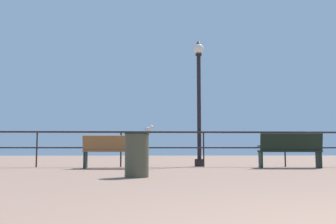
{
  "coord_description": "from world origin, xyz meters",
  "views": [
    {
      "loc": [
        -1.5,
        -1.6,
        0.51
      ],
      "look_at": [
        -1.07,
        9.29,
        1.56
      ],
      "focal_mm": 41.59,
      "sensor_mm": 36.0,
      "label": 1
    }
  ],
  "objects_px": {
    "bench_near_left": "(114,149)",
    "seagull_on_rail": "(149,129)",
    "bench_near_right": "(290,149)",
    "trash_bin": "(137,154)",
    "lamppost_center": "(199,96)"
  },
  "relations": [
    {
      "from": "bench_near_left",
      "to": "seagull_on_rail",
      "type": "height_order",
      "value": "seagull_on_rail"
    },
    {
      "from": "bench_near_right",
      "to": "seagull_on_rail",
      "type": "bearing_deg",
      "value": 167.6
    },
    {
      "from": "bench_near_right",
      "to": "trash_bin",
      "type": "xyz_separation_m",
      "value": [
        -4.05,
        -3.3,
        -0.11
      ]
    },
    {
      "from": "bench_near_left",
      "to": "trash_bin",
      "type": "relative_size",
      "value": 1.99
    },
    {
      "from": "bench_near_left",
      "to": "lamppost_center",
      "type": "bearing_deg",
      "value": 25.75
    },
    {
      "from": "lamppost_center",
      "to": "seagull_on_rail",
      "type": "relative_size",
      "value": 12.05
    },
    {
      "from": "bench_near_left",
      "to": "trash_bin",
      "type": "height_order",
      "value": "bench_near_left"
    },
    {
      "from": "bench_near_left",
      "to": "bench_near_right",
      "type": "relative_size",
      "value": 0.98
    },
    {
      "from": "seagull_on_rail",
      "to": "trash_bin",
      "type": "xyz_separation_m",
      "value": [
        -0.19,
        -4.15,
        -0.7
      ]
    },
    {
      "from": "seagull_on_rail",
      "to": "bench_near_right",
      "type": "bearing_deg",
      "value": -12.4
    },
    {
      "from": "bench_near_right",
      "to": "trash_bin",
      "type": "distance_m",
      "value": 5.23
    },
    {
      "from": "bench_near_left",
      "to": "lamppost_center",
      "type": "relative_size",
      "value": 0.43
    },
    {
      "from": "bench_near_left",
      "to": "bench_near_right",
      "type": "bearing_deg",
      "value": -0.12
    },
    {
      "from": "lamppost_center",
      "to": "seagull_on_rail",
      "type": "height_order",
      "value": "lamppost_center"
    },
    {
      "from": "lamppost_center",
      "to": "trash_bin",
      "type": "bearing_deg",
      "value": -110.77
    }
  ]
}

